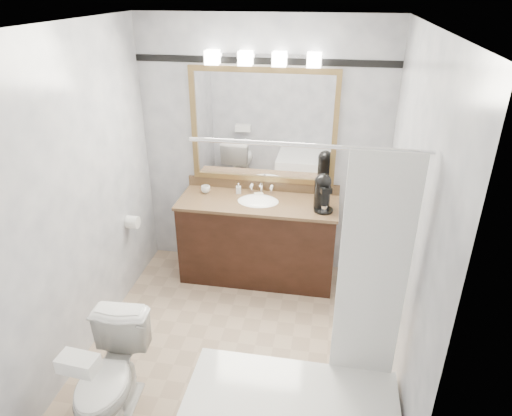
# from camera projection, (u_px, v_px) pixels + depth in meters

# --- Properties ---
(room) EXTENTS (2.42, 2.62, 2.52)m
(room) POSITION_uv_depth(u_px,v_px,m) (234.00, 211.00, 3.28)
(room) COLOR tan
(room) RESTS_ON ground
(vanity) EXTENTS (1.53, 0.58, 0.97)m
(vanity) POSITION_uv_depth(u_px,v_px,m) (258.00, 238.00, 4.54)
(vanity) COLOR black
(vanity) RESTS_ON ground
(mirror) EXTENTS (1.40, 0.04, 1.10)m
(mirror) POSITION_uv_depth(u_px,v_px,m) (263.00, 127.00, 4.30)
(mirror) COLOR olive
(mirror) RESTS_ON room
(vanity_light_bar) EXTENTS (1.02, 0.14, 0.12)m
(vanity_light_bar) POSITION_uv_depth(u_px,v_px,m) (262.00, 58.00, 3.97)
(vanity_light_bar) COLOR silver
(vanity_light_bar) RESTS_ON room
(accent_stripe) EXTENTS (2.40, 0.01, 0.06)m
(accent_stripe) POSITION_uv_depth(u_px,v_px,m) (264.00, 61.00, 4.05)
(accent_stripe) COLOR black
(accent_stripe) RESTS_ON room
(tp_roll) EXTENTS (0.11, 0.12, 0.12)m
(tp_roll) POSITION_uv_depth(u_px,v_px,m) (133.00, 222.00, 4.29)
(tp_roll) COLOR white
(tp_roll) RESTS_ON room
(toilet) EXTENTS (0.44, 0.72, 0.71)m
(toilet) POSITION_uv_depth(u_px,v_px,m) (110.00, 378.00, 3.04)
(toilet) COLOR white
(toilet) RESTS_ON ground
(tissue_box) EXTENTS (0.24, 0.14, 0.09)m
(tissue_box) POSITION_uv_depth(u_px,v_px,m) (78.00, 364.00, 2.62)
(tissue_box) COLOR white
(tissue_box) RESTS_ON toilet
(coffee_maker) EXTENTS (0.19, 0.22, 0.34)m
(coffee_maker) POSITION_uv_depth(u_px,v_px,m) (323.00, 191.00, 4.13)
(coffee_maker) COLOR black
(coffee_maker) RESTS_ON vanity
(cup_left) EXTENTS (0.12, 0.12, 0.07)m
(cup_left) POSITION_uv_depth(u_px,v_px,m) (206.00, 189.00, 4.52)
(cup_left) COLOR white
(cup_left) RESTS_ON vanity
(soap_bottle_a) EXTENTS (0.05, 0.06, 0.11)m
(soap_bottle_a) POSITION_uv_depth(u_px,v_px,m) (238.00, 188.00, 4.50)
(soap_bottle_a) COLOR white
(soap_bottle_a) RESTS_ON vanity
(soap_bar) EXTENTS (0.10, 0.08, 0.03)m
(soap_bar) POSITION_uv_depth(u_px,v_px,m) (259.00, 194.00, 4.46)
(soap_bar) COLOR beige
(soap_bar) RESTS_ON vanity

